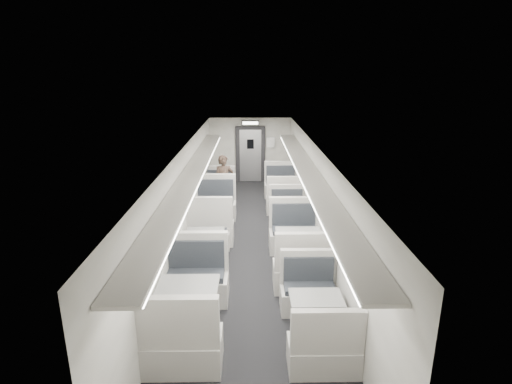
{
  "coord_description": "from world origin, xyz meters",
  "views": [
    {
      "loc": [
        -0.01,
        -8.73,
        4.03
      ],
      "look_at": [
        0.13,
        0.43,
        1.25
      ],
      "focal_mm": 28.0,
      "sensor_mm": 36.0,
      "label": 1
    }
  ],
  "objects_px": {
    "booth_left_a": "(219,194)",
    "booth_left_c": "(205,246)",
    "exit_sign": "(250,123)",
    "booth_left_b": "(213,215)",
    "booth_right_d": "(315,316)",
    "booth_left_d": "(189,306)",
    "vestibule_door": "(250,155)",
    "booth_right_c": "(298,249)",
    "passenger": "(224,182)",
    "booth_right_a": "(282,192)",
    "booth_right_b": "(289,220)"
  },
  "relations": [
    {
      "from": "booth_right_a",
      "to": "booth_right_c",
      "type": "relative_size",
      "value": 0.93
    },
    {
      "from": "booth_left_b",
      "to": "booth_right_c",
      "type": "xyz_separation_m",
      "value": [
        2.0,
        -2.16,
        -0.0
      ]
    },
    {
      "from": "vestibule_door",
      "to": "exit_sign",
      "type": "relative_size",
      "value": 3.39
    },
    {
      "from": "booth_left_b",
      "to": "booth_left_d",
      "type": "height_order",
      "value": "booth_left_d"
    },
    {
      "from": "booth_left_d",
      "to": "booth_right_d",
      "type": "relative_size",
      "value": 1.18
    },
    {
      "from": "booth_right_a",
      "to": "vestibule_door",
      "type": "bearing_deg",
      "value": 110.34
    },
    {
      "from": "booth_left_c",
      "to": "exit_sign",
      "type": "xyz_separation_m",
      "value": [
        1.0,
        6.14,
        1.92
      ]
    },
    {
      "from": "booth_left_a",
      "to": "vestibule_door",
      "type": "height_order",
      "value": "vestibule_door"
    },
    {
      "from": "booth_left_d",
      "to": "exit_sign",
      "type": "relative_size",
      "value": 3.78
    },
    {
      "from": "booth_left_d",
      "to": "exit_sign",
      "type": "height_order",
      "value": "exit_sign"
    },
    {
      "from": "booth_right_b",
      "to": "exit_sign",
      "type": "relative_size",
      "value": 3.14
    },
    {
      "from": "passenger",
      "to": "exit_sign",
      "type": "height_order",
      "value": "exit_sign"
    },
    {
      "from": "booth_right_b",
      "to": "booth_right_c",
      "type": "xyz_separation_m",
      "value": [
        0.0,
        -1.94,
        0.07
      ]
    },
    {
      "from": "booth_right_d",
      "to": "vestibule_door",
      "type": "relative_size",
      "value": 0.95
    },
    {
      "from": "booth_right_b",
      "to": "vestibule_door",
      "type": "distance_m",
      "value": 5.17
    },
    {
      "from": "booth_right_d",
      "to": "passenger",
      "type": "bearing_deg",
      "value": 106.17
    },
    {
      "from": "booth_left_b",
      "to": "booth_right_d",
      "type": "xyz_separation_m",
      "value": [
        2.0,
        -4.47,
        -0.06
      ]
    },
    {
      "from": "booth_left_b",
      "to": "exit_sign",
      "type": "height_order",
      "value": "exit_sign"
    },
    {
      "from": "vestibule_door",
      "to": "passenger",
      "type": "bearing_deg",
      "value": -104.59
    },
    {
      "from": "booth_right_d",
      "to": "booth_left_b",
      "type": "bearing_deg",
      "value": 114.08
    },
    {
      "from": "booth_left_a",
      "to": "booth_right_d",
      "type": "xyz_separation_m",
      "value": [
        2.0,
        -6.53,
        0.01
      ]
    },
    {
      "from": "booth_right_d",
      "to": "vestibule_door",
      "type": "bearing_deg",
      "value": 96.15
    },
    {
      "from": "booth_right_c",
      "to": "exit_sign",
      "type": "bearing_deg",
      "value": 98.78
    },
    {
      "from": "booth_right_a",
      "to": "vestibule_door",
      "type": "relative_size",
      "value": 1.03
    },
    {
      "from": "booth_right_a",
      "to": "passenger",
      "type": "relative_size",
      "value": 1.32
    },
    {
      "from": "booth_left_b",
      "to": "passenger",
      "type": "relative_size",
      "value": 1.41
    },
    {
      "from": "passenger",
      "to": "exit_sign",
      "type": "distance_m",
      "value": 3.07
    },
    {
      "from": "booth_right_a",
      "to": "booth_right_c",
      "type": "xyz_separation_m",
      "value": [
        0.0,
        -4.26,
        0.03
      ]
    },
    {
      "from": "booth_left_b",
      "to": "booth_right_c",
      "type": "distance_m",
      "value": 2.94
    },
    {
      "from": "booth_left_a",
      "to": "exit_sign",
      "type": "relative_size",
      "value": 3.14
    },
    {
      "from": "booth_left_b",
      "to": "exit_sign",
      "type": "relative_size",
      "value": 3.75
    },
    {
      "from": "passenger",
      "to": "booth_right_a",
      "type": "bearing_deg",
      "value": -0.63
    },
    {
      "from": "booth_left_a",
      "to": "booth_left_c",
      "type": "height_order",
      "value": "booth_left_c"
    },
    {
      "from": "booth_right_a",
      "to": "vestibule_door",
      "type": "height_order",
      "value": "vestibule_door"
    },
    {
      "from": "booth_left_b",
      "to": "booth_left_c",
      "type": "bearing_deg",
      "value": -90.0
    },
    {
      "from": "booth_left_d",
      "to": "vestibule_door",
      "type": "relative_size",
      "value": 1.12
    },
    {
      "from": "booth_left_a",
      "to": "booth_right_c",
      "type": "distance_m",
      "value": 4.67
    },
    {
      "from": "booth_left_d",
      "to": "vestibule_door",
      "type": "xyz_separation_m",
      "value": [
        1.0,
        9.07,
        0.62
      ]
    },
    {
      "from": "booth_right_c",
      "to": "booth_right_d",
      "type": "height_order",
      "value": "booth_right_c"
    },
    {
      "from": "booth_left_a",
      "to": "booth_left_c",
      "type": "relative_size",
      "value": 0.97
    },
    {
      "from": "booth_left_a",
      "to": "exit_sign",
      "type": "height_order",
      "value": "exit_sign"
    },
    {
      "from": "booth_left_c",
      "to": "booth_right_a",
      "type": "distance_m",
      "value": 4.41
    },
    {
      "from": "booth_left_d",
      "to": "passenger",
      "type": "bearing_deg",
      "value": 88.08
    },
    {
      "from": "booth_right_c",
      "to": "booth_left_a",
      "type": "bearing_deg",
      "value": 115.37
    },
    {
      "from": "booth_right_d",
      "to": "exit_sign",
      "type": "xyz_separation_m",
      "value": [
        -1.0,
        8.79,
        1.92
      ]
    },
    {
      "from": "booth_right_d",
      "to": "booth_right_a",
      "type": "bearing_deg",
      "value": 90.0
    },
    {
      "from": "booth_left_c",
      "to": "booth_right_a",
      "type": "relative_size",
      "value": 0.93
    },
    {
      "from": "booth_left_a",
      "to": "booth_right_c",
      "type": "height_order",
      "value": "booth_right_c"
    },
    {
      "from": "booth_right_c",
      "to": "vestibule_door",
      "type": "relative_size",
      "value": 1.1
    },
    {
      "from": "booth_left_b",
      "to": "booth_left_c",
      "type": "relative_size",
      "value": 1.16
    }
  ]
}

